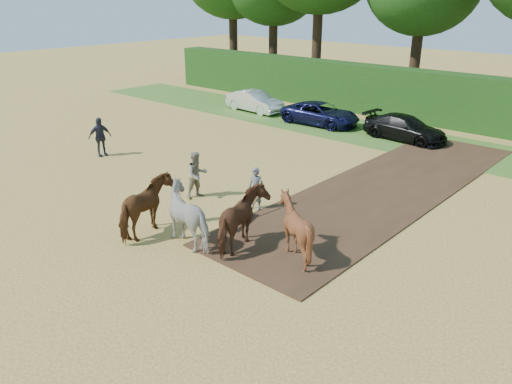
{
  "coord_description": "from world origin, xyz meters",
  "views": [
    {
      "loc": [
        9.96,
        -10.08,
        7.17
      ],
      "look_at": [
        0.28,
        0.69,
        1.4
      ],
      "focal_mm": 35.0,
      "sensor_mm": 36.0,
      "label": 1
    }
  ],
  "objects_px": {
    "spectator_near": "(197,175)",
    "plough_team": "(219,217)",
    "parked_cars": "(477,140)",
    "spectator_far": "(100,137)"
  },
  "relations": [
    {
      "from": "parked_cars",
      "to": "plough_team",
      "type": "bearing_deg",
      "value": -99.57
    },
    {
      "from": "spectator_far",
      "to": "plough_team",
      "type": "xyz_separation_m",
      "value": [
        10.65,
        -2.55,
        -0.0
      ]
    },
    {
      "from": "spectator_near",
      "to": "parked_cars",
      "type": "bearing_deg",
      "value": -13.26
    },
    {
      "from": "spectator_near",
      "to": "plough_team",
      "type": "height_order",
      "value": "plough_team"
    },
    {
      "from": "spectator_far",
      "to": "parked_cars",
      "type": "relative_size",
      "value": 0.06
    },
    {
      "from": "spectator_near",
      "to": "parked_cars",
      "type": "height_order",
      "value": "spectator_near"
    },
    {
      "from": "spectator_far",
      "to": "parked_cars",
      "type": "bearing_deg",
      "value": -34.43
    },
    {
      "from": "spectator_near",
      "to": "spectator_far",
      "type": "distance_m",
      "value": 7.29
    },
    {
      "from": "spectator_near",
      "to": "parked_cars",
      "type": "distance_m",
      "value": 13.84
    },
    {
      "from": "spectator_far",
      "to": "parked_cars",
      "type": "height_order",
      "value": "spectator_far"
    }
  ]
}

